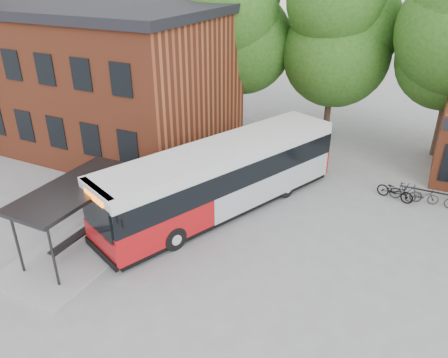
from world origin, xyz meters
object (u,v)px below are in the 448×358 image
at_px(bus_shelter, 80,218).
at_px(bicycle_2, 422,196).
at_px(city_bus, 223,178).
at_px(bicycle_1, 406,192).
at_px(bicycle_0, 395,191).

xyz_separation_m(bus_shelter, bicycle_2, (12.30, 10.20, -1.04)).
relative_size(city_bus, bicycle_1, 8.30).
height_order(bicycle_0, bicycle_2, bicycle_0).
bearing_deg(bicycle_1, city_bus, 119.64).
bearing_deg(city_bus, bus_shelter, -102.16).
height_order(bus_shelter, bicycle_1, bus_shelter).
distance_m(city_bus, bicycle_2, 9.86).
distance_m(bus_shelter, bicycle_2, 16.01).
distance_m(bus_shelter, city_bus, 6.59).
bearing_deg(city_bus, bicycle_0, 55.05).
relative_size(bus_shelter, bicycle_1, 4.53).
bearing_deg(bicycle_1, bus_shelter, 129.51).
height_order(city_bus, bicycle_1, city_bus).
xyz_separation_m(city_bus, bicycle_1, (7.78, 4.77, -1.17)).
bearing_deg(bicycle_0, bicycle_2, -65.81).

